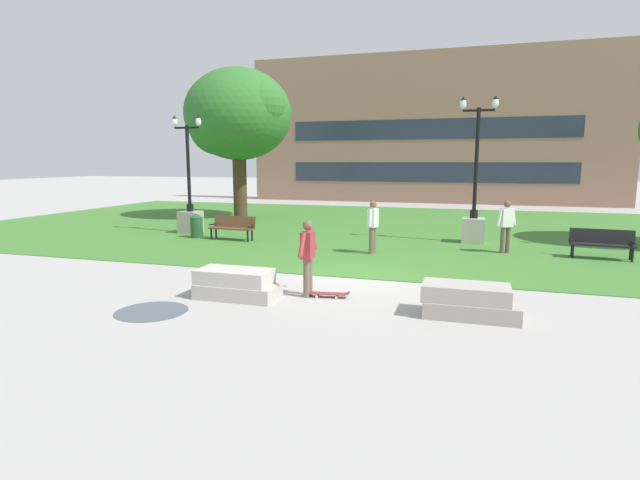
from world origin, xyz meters
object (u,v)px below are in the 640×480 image
(person_skateboarder, at_px, (308,254))
(trash_bin, at_px, (197,225))
(person_bystander_near_lawn, at_px, (373,224))
(person_bystander_far_lawn, at_px, (506,224))
(skateboard, at_px, (327,294))
(park_bench_near_left, at_px, (233,226))
(park_bench_near_right, at_px, (602,242))
(lamp_post_left, at_px, (190,209))
(concrete_block_left, at_px, (469,301))
(concrete_block_center, at_px, (236,284))
(lamp_post_center, at_px, (474,214))

(person_skateboarder, bearing_deg, trash_bin, 135.33)
(person_bystander_near_lawn, xyz_separation_m, person_bystander_far_lawn, (4.14, 1.37, 0.00))
(skateboard, height_order, park_bench_near_left, park_bench_near_left)
(park_bench_near_right, distance_m, trash_bin, 14.20)
(skateboard, relative_size, person_bystander_far_lawn, 0.61)
(lamp_post_left, distance_m, person_bystander_far_lawn, 12.41)
(person_bystander_near_lawn, height_order, person_bystander_far_lawn, same)
(trash_bin, bearing_deg, park_bench_near_right, -0.51)
(concrete_block_left, distance_m, trash_bin, 12.69)
(concrete_block_left, relative_size, lamp_post_left, 0.38)
(concrete_block_center, bearing_deg, person_bystander_near_lawn, 73.05)
(lamp_post_left, height_order, person_bystander_far_lawn, lamp_post_left)
(concrete_block_left, bearing_deg, person_skateboarder, 171.52)
(park_bench_near_left, bearing_deg, skateboard, -49.60)
(park_bench_near_right, xyz_separation_m, lamp_post_center, (-3.80, 2.09, 0.54))
(person_skateboarder, bearing_deg, lamp_post_center, 68.15)
(person_skateboarder, distance_m, person_bystander_near_lawn, 5.49)
(concrete_block_center, relative_size, person_bystander_far_lawn, 1.06)
(park_bench_near_left, xyz_separation_m, person_bystander_far_lawn, (9.81, 0.12, 0.44))
(concrete_block_left, distance_m, skateboard, 3.08)
(concrete_block_left, relative_size, park_bench_near_left, 1.00)
(trash_bin, relative_size, person_bystander_far_lawn, 0.56)
(concrete_block_center, relative_size, person_skateboarder, 1.06)
(skateboard, bearing_deg, park_bench_near_left, 130.40)
(skateboard, height_order, park_bench_near_right, park_bench_near_right)
(person_skateboarder, distance_m, trash_bin, 9.69)
(park_bench_near_right, bearing_deg, person_bystander_near_lawn, -170.17)
(park_bench_near_right, relative_size, person_bystander_far_lawn, 1.08)
(park_bench_near_left, distance_m, lamp_post_center, 9.04)
(person_skateboarder, bearing_deg, park_bench_near_right, 42.40)
(lamp_post_left, height_order, person_bystander_near_lawn, lamp_post_left)
(concrete_block_left, xyz_separation_m, trash_bin, (-10.36, 7.32, 0.20))
(concrete_block_center, bearing_deg, person_skateboarder, 22.69)
(person_skateboarder, height_order, lamp_post_center, lamp_post_center)
(concrete_block_center, xyz_separation_m, lamp_post_left, (-6.36, 8.52, 0.70))
(park_bench_near_right, xyz_separation_m, person_bystander_near_lawn, (-6.92, -1.20, 0.44))
(concrete_block_left, xyz_separation_m, person_bystander_near_lawn, (-3.08, 6.00, 0.68))
(lamp_post_left, bearing_deg, person_bystander_far_lawn, -4.90)
(person_skateboarder, relative_size, trash_bin, 1.78)
(concrete_block_center, bearing_deg, park_bench_near_left, 117.40)
(trash_bin, bearing_deg, skateboard, -42.82)
(park_bench_near_left, height_order, trash_bin, trash_bin)
(concrete_block_center, distance_m, skateboard, 2.02)
(concrete_block_left, relative_size, lamp_post_center, 0.35)
(trash_bin, bearing_deg, lamp_post_left, 130.55)
(concrete_block_left, relative_size, trash_bin, 1.92)
(concrete_block_center, relative_size, park_bench_near_right, 0.98)
(skateboard, height_order, trash_bin, trash_bin)
(concrete_block_center, height_order, concrete_block_left, same)
(concrete_block_center, relative_size, person_bystander_near_lawn, 1.06)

